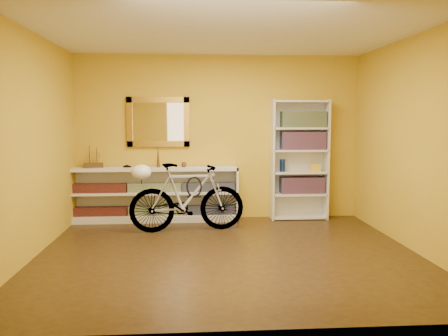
{
  "coord_description": "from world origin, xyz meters",
  "views": [
    {
      "loc": [
        -0.41,
        -5.27,
        1.59
      ],
      "look_at": [
        0.0,
        0.7,
        0.95
      ],
      "focal_mm": 36.52,
      "sensor_mm": 36.0,
      "label": 1
    }
  ],
  "objects": [
    {
      "name": "book_row_c",
      "position": [
        1.33,
        1.84,
        1.59
      ],
      "size": [
        0.7,
        0.22,
        0.25
      ],
      "primitive_type": "cube",
      "color": "navy",
      "rests_on": "bookcase"
    },
    {
      "name": "decorative_orb",
      "position": [
        -0.55,
        1.81,
        0.89
      ],
      "size": [
        0.08,
        0.08,
        0.08
      ],
      "primitive_type": "sphere",
      "color": "brown",
      "rests_on": "console_unit"
    },
    {
      "name": "toy_car",
      "position": [
        -1.42,
        1.81,
        0.85
      ],
      "size": [
        0.0,
        0.0,
        0.0
      ],
      "primitive_type": "imported",
      "rotation": [
        0.0,
        0.0,
        1.54
      ],
      "color": "black",
      "rests_on": "console_unit"
    },
    {
      "name": "model_ship",
      "position": [
        -1.94,
        1.81,
        1.02
      ],
      "size": [
        0.31,
        0.18,
        0.34
      ],
      "primitive_type": null,
      "rotation": [
        0.0,
        0.0,
        0.27
      ],
      "color": "#3C2611",
      "rests_on": "console_unit"
    },
    {
      "name": "ceiling",
      "position": [
        0.0,
        0.0,
        2.6
      ],
      "size": [
        4.5,
        4.0,
        0.01
      ],
      "primitive_type": "cube",
      "color": "silver",
      "rests_on": "ground"
    },
    {
      "name": "book_row_b",
      "position": [
        1.33,
        1.84,
        1.25
      ],
      "size": [
        0.7,
        0.22,
        0.28
      ],
      "primitive_type": "cube",
      "color": "maroon",
      "rests_on": "bookcase"
    },
    {
      "name": "wall_socket",
      "position": [
        0.9,
        1.99,
        0.25
      ],
      "size": [
        0.09,
        0.02,
        0.09
      ],
      "primitive_type": "cube",
      "color": "silver",
      "rests_on": "back_wall"
    },
    {
      "name": "cd_row_lower",
      "position": [
        -1.01,
        1.79,
        0.17
      ],
      "size": [
        2.5,
        0.13,
        0.14
      ],
      "primitive_type": "cube",
      "color": "black",
      "rests_on": "console_unit"
    },
    {
      "name": "floor",
      "position": [
        0.0,
        0.0,
        -0.01
      ],
      "size": [
        4.5,
        4.0,
        0.01
      ],
      "primitive_type": "cube",
      "color": "black",
      "rests_on": "ground"
    },
    {
      "name": "back_wall",
      "position": [
        0.0,
        2.0,
        1.3
      ],
      "size": [
        4.5,
        0.01,
        2.6
      ],
      "primitive_type": "cube",
      "color": "gold",
      "rests_on": "ground"
    },
    {
      "name": "bookcase",
      "position": [
        1.28,
        1.84,
        0.95
      ],
      "size": [
        0.9,
        0.3,
        1.9
      ],
      "primitive_type": null,
      "color": "silver",
      "rests_on": "floor"
    },
    {
      "name": "red_tin",
      "position": [
        1.08,
        1.87,
        1.56
      ],
      "size": [
        0.17,
        0.17,
        0.18
      ],
      "primitive_type": "cube",
      "rotation": [
        0.0,
        0.0,
        -0.27
      ],
      "color": "maroon",
      "rests_on": "bookcase"
    },
    {
      "name": "yellow_bag",
      "position": [
        1.53,
        1.8,
        0.83
      ],
      "size": [
        0.17,
        0.13,
        0.12
      ],
      "primitive_type": "cube",
      "rotation": [
        0.0,
        0.0,
        -0.13
      ],
      "color": "gold",
      "rests_on": "bookcase"
    },
    {
      "name": "book_row_a",
      "position": [
        1.33,
        1.84,
        0.55
      ],
      "size": [
        0.7,
        0.22,
        0.26
      ],
      "primitive_type": "cube",
      "color": "maroon",
      "rests_on": "bookcase"
    },
    {
      "name": "helmet",
      "position": [
        -1.13,
        1.04,
        0.86
      ],
      "size": [
        0.28,
        0.27,
        0.21
      ],
      "primitive_type": "ellipsoid",
      "color": "white",
      "rests_on": "bicycle"
    },
    {
      "name": "u_lock",
      "position": [
        -0.4,
        1.14,
        0.64
      ],
      "size": [
        0.22,
        0.02,
        0.22
      ],
      "primitive_type": "torus",
      "rotation": [
        1.57,
        0.0,
        0.0
      ],
      "color": "black",
      "rests_on": "bicycle"
    },
    {
      "name": "bronze_ornament",
      "position": [
        -0.95,
        1.81,
        1.02
      ],
      "size": [
        0.06,
        0.06,
        0.33
      ],
      "primitive_type": "cone",
      "color": "brown",
      "rests_on": "console_unit"
    },
    {
      "name": "cd_row_upper",
      "position": [
        -1.01,
        1.79,
        0.54
      ],
      "size": [
        2.5,
        0.13,
        0.14
      ],
      "primitive_type": "cube",
      "color": "navy",
      "rests_on": "console_unit"
    },
    {
      "name": "travel_mug",
      "position": [
        1.01,
        1.82,
        0.86
      ],
      "size": [
        0.09,
        0.09,
        0.2
      ],
      "primitive_type": "cylinder",
      "color": "navy",
      "rests_on": "bookcase"
    },
    {
      "name": "right_wall",
      "position": [
        2.25,
        0.0,
        1.3
      ],
      "size": [
        0.01,
        4.0,
        2.6
      ],
      "primitive_type": "cube",
      "color": "gold",
      "rests_on": "ground"
    },
    {
      "name": "left_wall",
      "position": [
        -2.25,
        0.0,
        1.3
      ],
      "size": [
        0.01,
        4.0,
        2.6
      ],
      "primitive_type": "cube",
      "color": "gold",
      "rests_on": "ground"
    },
    {
      "name": "gilt_mirror",
      "position": [
        -0.95,
        1.97,
        1.55
      ],
      "size": [
        0.98,
        0.06,
        0.78
      ],
      "primitive_type": "cube",
      "color": "olive",
      "rests_on": "back_wall"
    },
    {
      "name": "console_unit",
      "position": [
        -1.01,
        1.81,
        0.42
      ],
      "size": [
        2.6,
        0.35,
        0.85
      ],
      "primitive_type": null,
      "color": "silver",
      "rests_on": "floor"
    },
    {
      "name": "bicycle",
      "position": [
        -0.49,
        1.12,
        0.49
      ],
      "size": [
        0.64,
        1.71,
        0.98
      ],
      "primitive_type": "imported",
      "rotation": [
        0.0,
        0.0,
        1.7
      ],
      "color": "silver",
      "rests_on": "floor"
    }
  ]
}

